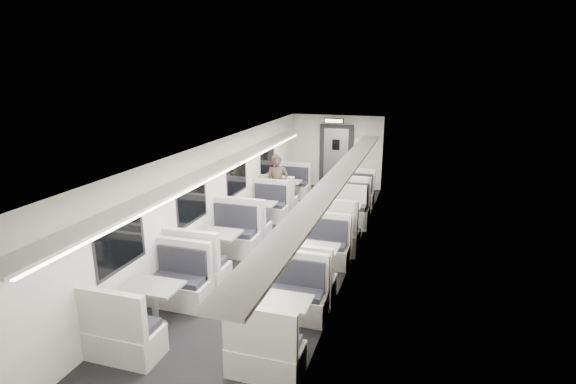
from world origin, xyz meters
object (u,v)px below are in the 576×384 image
Objects in this scene: booth_left_d at (155,306)px; exit_sign at (334,121)px; booth_left_b at (259,216)px; booth_right_c at (316,263)px; passenger at (277,185)px; booth_right_d at (283,320)px; vestibule_door at (336,157)px; booth_left_a at (287,192)px; booth_left_c at (217,250)px; booth_right_a at (352,201)px; booth_right_b at (340,221)px.

exit_sign is (1.00, 8.62, 1.91)m from booth_left_d.
booth_left_b is 3.02m from booth_right_c.
passenger is (-1.93, 3.45, 0.49)m from booth_right_c.
booth_right_c is 6.68m from exit_sign.
vestibule_door is (-1.00, 8.91, 0.68)m from booth_right_d.
passenger reaches higher than booth_left_a.
booth_left_a is 0.98× the size of booth_right_d.
booth_left_b is at bearing -106.60° from passenger.
booth_left_b is 4.79m from booth_right_d.
passenger is 3.49m from vestibule_door.
booth_right_d is (2.00, -1.97, -0.05)m from booth_left_c.
booth_right_d is at bearing -90.00° from booth_right_c.
passenger is at bearing -86.52° from booth_left_a.
booth_right_d is 3.21× the size of exit_sign.
booth_right_a is (2.00, 4.30, -0.04)m from booth_left_c.
exit_sign is at bearing 83.38° from booth_left_d.
booth_right_a is 2.89m from vestibule_door.
booth_left_c is 0.96× the size of booth_right_b.
booth_right_c is at bearing -90.00° from booth_right_a.
passenger is at bearing -159.38° from booth_right_a.
booth_right_c is at bearing -74.12° from passenger.
vestibule_door reaches higher than booth_right_d.
booth_right_c is (2.00, -4.57, 0.00)m from booth_left_a.
vestibule_door is (1.00, 4.55, 0.68)m from booth_left_b.
exit_sign reaches higher than booth_left_b.
booth_right_c is at bearing -66.38° from booth_left_a.
booth_left_c is (0.00, -2.38, 0.05)m from booth_left_b.
vestibule_door reaches higher than booth_left_c.
booth_right_b reaches higher than booth_right_a.
exit_sign is at bearing 81.18° from booth_left_c.
booth_right_d is at bearing -83.59° from vestibule_door.
booth_left_d is 3.32× the size of exit_sign.
booth_left_c is 3.61× the size of exit_sign.
passenger reaches higher than booth_left_b.
booth_left_b is 0.89× the size of booth_left_c.
booth_left_b is 2.77m from booth_right_a.
booth_right_a is 1.00× the size of booth_right_d.
booth_left_d reaches higher than booth_left_a.
booth_left_c is at bearing -90.00° from booth_left_a.
booth_right_b reaches higher than booth_left_c.
booth_right_c is at bearing -81.65° from vestibule_door.
booth_left_c is 3.60m from passenger.
vestibule_door is 1.33m from exit_sign.
booth_left_c is 2.18m from booth_left_d.
passenger reaches higher than booth_right_c.
booth_left_a is at bearing 90.00° from booth_left_c.
booth_left_a is at bearing -114.09° from vestibule_door.
booth_right_d is at bearing -73.31° from booth_left_a.
booth_right_c is 2.10m from booth_right_d.
booth_right_a is (2.00, 1.92, 0.00)m from booth_left_b.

